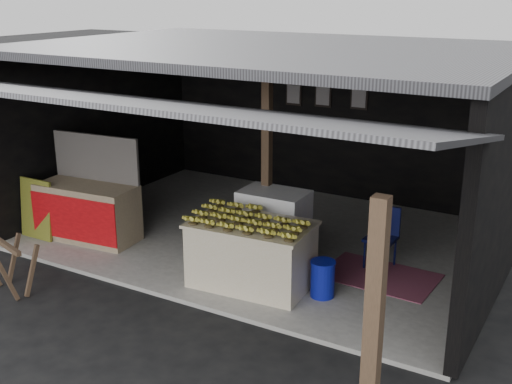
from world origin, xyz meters
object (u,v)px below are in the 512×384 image
Objects in this scene: neighbor_stall at (88,209)px; white_crate at (274,226)px; sawhorse at (10,262)px; banana_table at (251,254)px; plastic_chair at (383,232)px; water_barrel at (323,280)px.

white_crate is at bearing 8.22° from neighbor_stall.
neighbor_stall is 1.85m from sawhorse.
white_crate is 2.98m from neighbor_stall.
banana_table is at bearing 48.68° from sawhorse.
plastic_chair is (4.30, 1.33, 0.02)m from neighbor_stall.
banana_table reaches higher than sawhorse.
sawhorse is (0.36, -1.81, -0.12)m from neighbor_stall.
banana_table is at bearing -8.32° from neighbor_stall.
white_crate is 1.39× the size of sawhorse.
neighbor_stall is at bearing -167.52° from white_crate.
banana_table is at bearing -170.04° from water_barrel.
water_barrel is at bearing -5.27° from neighbor_stall.
sawhorse is 1.66× the size of water_barrel.
banana_table is 3.64× the size of water_barrel.
plastic_chair is at bearing 44.76° from banana_table.
sawhorse is at bearing -136.47° from white_crate.
banana_table is 1.02× the size of neighbor_stall.
white_crate is at bearing -155.05° from plastic_chair.
plastic_chair is at bearing 11.51° from neighbor_stall.
neighbor_stall is at bearing 118.02° from sawhorse.
plastic_chair is (1.28, 1.47, 0.07)m from banana_table.
sawhorse is (-2.66, -1.66, -0.07)m from banana_table.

